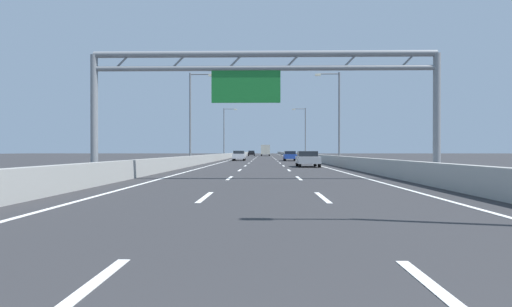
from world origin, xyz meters
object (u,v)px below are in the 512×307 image
(sign_gantry, at_px, (262,81))
(streetlamp_right_far, at_px, (304,130))
(streetlamp_right_mid, at_px, (337,112))
(black_car, at_px, (251,153))
(streetlamp_left_far, at_px, (225,130))
(box_truck, at_px, (265,150))
(blue_car, at_px, (290,156))
(streetlamp_left_mid, at_px, (192,112))
(silver_car, at_px, (308,159))
(white_car, at_px, (239,155))

(sign_gantry, relative_size, streetlamp_right_far, 1.82)
(streetlamp_right_mid, height_order, black_car, streetlamp_right_mid)
(streetlamp_right_mid, bearing_deg, black_car, 98.59)
(streetlamp_left_far, xyz_separation_m, streetlamp_right_far, (14.93, 0.00, 0.00))
(streetlamp_right_far, bearing_deg, box_truck, 100.96)
(sign_gantry, relative_size, blue_car, 3.87)
(blue_car, height_order, box_truck, box_truck)
(sign_gantry, distance_m, streetlamp_right_far, 59.75)
(streetlamp_right_mid, relative_size, black_car, 2.11)
(sign_gantry, height_order, blue_car, sign_gantry)
(streetlamp_left_mid, xyz_separation_m, box_truck, (7.68, 73.83, -3.72))
(streetlamp_left_far, xyz_separation_m, silver_car, (11.31, -42.42, -4.68))
(streetlamp_left_far, height_order, silver_car, streetlamp_left_far)
(sign_gantry, distance_m, streetlamp_right_mid, 24.13)
(black_car, bearing_deg, streetlamp_right_mid, -81.41)
(streetlamp_right_mid, bearing_deg, white_car, 123.04)
(sign_gantry, distance_m, streetlamp_left_far, 59.72)
(white_car, distance_m, silver_car, 24.36)
(streetlamp_right_mid, xyz_separation_m, silver_car, (-3.62, -6.06, -4.68))
(sign_gantry, distance_m, white_car, 40.39)
(streetlamp_right_mid, height_order, blue_car, streetlamp_right_mid)
(silver_car, relative_size, blue_car, 0.93)
(sign_gantry, height_order, silver_car, sign_gantry)
(streetlamp_right_mid, distance_m, streetlamp_left_far, 39.30)
(sign_gantry, bearing_deg, streetlamp_right_mid, 71.69)
(streetlamp_left_mid, relative_size, streetlamp_right_mid, 1.00)
(streetlamp_left_mid, xyz_separation_m, streetlamp_right_far, (14.93, 36.36, 0.00))
(streetlamp_left_mid, bearing_deg, streetlamp_right_mid, 0.00)
(streetlamp_left_mid, relative_size, black_car, 2.11)
(streetlamp_right_mid, bearing_deg, box_truck, 95.61)
(streetlamp_left_mid, relative_size, silver_car, 2.29)
(streetlamp_left_mid, distance_m, streetlamp_left_far, 36.36)
(streetlamp_left_mid, height_order, blue_car, streetlamp_left_mid)
(sign_gantry, xyz_separation_m, streetlamp_left_far, (-7.35, 59.26, 0.52))
(streetlamp_left_mid, height_order, streetlamp_right_mid, same)
(silver_car, xyz_separation_m, box_truck, (-3.64, 79.89, 0.96))
(sign_gantry, height_order, streetlamp_right_mid, streetlamp_right_mid)
(streetlamp_left_far, bearing_deg, sign_gantry, -82.93)
(streetlamp_left_far, height_order, box_truck, streetlamp_left_far)
(streetlamp_left_far, bearing_deg, white_car, -78.82)
(streetlamp_right_far, height_order, silver_car, streetlamp_right_far)
(silver_car, relative_size, box_truck, 0.48)
(streetlamp_left_far, bearing_deg, streetlamp_right_mid, -67.67)
(streetlamp_left_mid, relative_size, box_truck, 1.09)
(box_truck, bearing_deg, streetlamp_left_far, -101.58)
(streetlamp_left_far, height_order, white_car, streetlamp_left_far)
(streetlamp_right_far, distance_m, black_car, 39.22)
(sign_gantry, bearing_deg, streetlamp_left_far, 97.07)
(streetlamp_right_far, relative_size, blue_car, 2.13)
(box_truck, bearing_deg, streetlamp_left_mid, -95.94)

